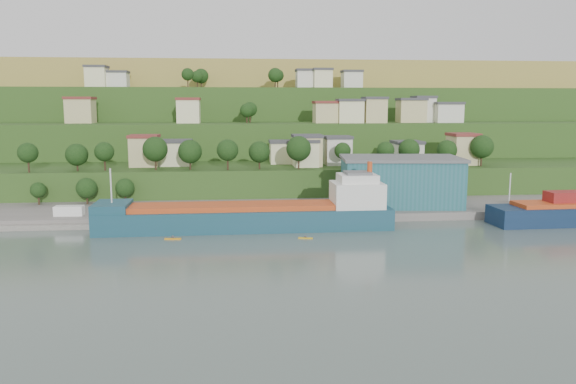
{
  "coord_description": "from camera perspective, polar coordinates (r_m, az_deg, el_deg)",
  "views": [
    {
      "loc": [
        -8.22,
        -116.64,
        28.31
      ],
      "look_at": [
        4.52,
        15.0,
        7.77
      ],
      "focal_mm": 35.0,
      "sensor_mm": 36.0,
      "label": 1
    }
  ],
  "objects": [
    {
      "name": "kayak_yellow",
      "position": [
        120.59,
        1.79,
        -4.64
      ],
      "size": [
        3.13,
        1.25,
        0.77
      ],
      "rotation": [
        0.0,
        0.0,
        -0.24
      ],
      "color": "gold",
      "rests_on": "ground"
    },
    {
      "name": "quay",
      "position": [
        150.06,
        5.41,
        -2.09
      ],
      "size": [
        220.0,
        26.0,
        4.0
      ],
      "primitive_type": "cube",
      "color": "slate",
      "rests_on": "ground"
    },
    {
      "name": "hillside",
      "position": [
        286.84,
        -3.86,
        3.16
      ],
      "size": [
        360.0,
        210.69,
        96.0
      ],
      "color": "#284719",
      "rests_on": "ground"
    },
    {
      "name": "warehouse",
      "position": [
        151.82,
        11.34,
        1.13
      ],
      "size": [
        32.79,
        22.09,
        12.8
      ],
      "rotation": [
        0.0,
        0.0,
        -0.1
      ],
      "color": "#205B60",
      "rests_on": "quay"
    },
    {
      "name": "kayak_orange",
      "position": [
        122.3,
        -11.62,
        -4.62
      ],
      "size": [
        3.56,
        0.89,
        0.88
      ],
      "rotation": [
        0.0,
        0.0,
        -0.08
      ],
      "color": "orange",
      "rests_on": "ground"
    },
    {
      "name": "ground",
      "position": [
        120.3,
        -1.46,
        -4.79
      ],
      "size": [
        500.0,
        500.0,
        0.0
      ],
      "primitive_type": "plane",
      "color": "#485750",
      "rests_on": "ground"
    },
    {
      "name": "caravan",
      "position": [
        144.91,
        -21.33,
        -1.94
      ],
      "size": [
        6.82,
        3.03,
        3.14
      ],
      "primitive_type": "cube",
      "rotation": [
        0.0,
        0.0,
        -0.03
      ],
      "color": "white",
      "rests_on": "pebble_beach"
    },
    {
      "name": "pebble_beach",
      "position": [
        149.03,
        -23.74,
        -2.88
      ],
      "size": [
        40.0,
        18.0,
        2.4
      ],
      "primitive_type": "cube",
      "color": "slate",
      "rests_on": "ground"
    },
    {
      "name": "cargo_ship_near",
      "position": [
        129.33,
        -3.35,
        -2.58
      ],
      "size": [
        67.37,
        10.95,
        17.31
      ],
      "rotation": [
        0.0,
        0.0,
        0.01
      ],
      "color": "#14424D",
      "rests_on": "ground"
    },
    {
      "name": "dinghy",
      "position": [
        141.69,
        -20.07,
        -2.59
      ],
      "size": [
        4.0,
        2.58,
        0.75
      ],
      "primitive_type": "cube",
      "rotation": [
        0.0,
        0.0,
        -0.34
      ],
      "color": "silver",
      "rests_on": "pebble_beach"
    }
  ]
}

